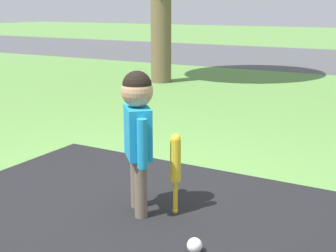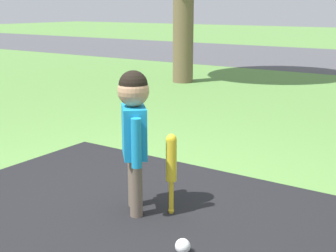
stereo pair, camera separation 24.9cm
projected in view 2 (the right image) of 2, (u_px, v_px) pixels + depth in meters
name	position (u px, v px, depth m)	size (l,w,h in m)	color
ground_plane	(121.00, 204.00, 3.33)	(60.00, 60.00, 0.00)	#5B8C42
child	(134.00, 122.00, 3.06)	(0.29, 0.31, 0.97)	#6B5B4C
baseball_bat	(171.00, 163.00, 3.09)	(0.07, 0.07, 0.56)	yellow
sports_ball	(183.00, 246.00, 2.65)	(0.09, 0.09, 0.09)	white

